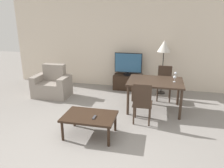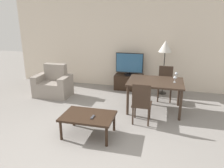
% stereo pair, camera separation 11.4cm
% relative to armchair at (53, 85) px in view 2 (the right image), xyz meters
% --- Properties ---
extents(ground_plane, '(18.00, 18.00, 0.00)m').
position_rel_armchair_xyz_m(ground_plane, '(1.66, -2.36, -0.32)').
color(ground_plane, gray).
extents(wall_back, '(7.01, 0.06, 2.70)m').
position_rel_armchair_xyz_m(wall_back, '(1.66, 1.35, 1.03)').
color(wall_back, beige).
rests_on(wall_back, ground_plane).
extents(armchair, '(0.99, 0.64, 0.89)m').
position_rel_armchair_xyz_m(armchair, '(0.00, 0.00, 0.00)').
color(armchair, gray).
rests_on(armchair, ground_plane).
extents(tv_stand, '(0.87, 0.43, 0.46)m').
position_rel_armchair_xyz_m(tv_stand, '(1.99, 1.06, -0.09)').
color(tv_stand, black).
rests_on(tv_stand, ground_plane).
extents(tv, '(0.83, 0.29, 0.68)m').
position_rel_armchair_xyz_m(tv, '(1.99, 1.06, 0.49)').
color(tv, black).
rests_on(tv, tv_stand).
extents(coffee_table, '(0.98, 0.67, 0.42)m').
position_rel_armchair_xyz_m(coffee_table, '(1.71, -1.80, 0.06)').
color(coffee_table, black).
rests_on(coffee_table, ground_plane).
extents(dining_table, '(1.28, 0.96, 0.74)m').
position_rel_armchair_xyz_m(dining_table, '(2.85, -0.31, 0.34)').
color(dining_table, '#38281E').
rests_on(dining_table, ground_plane).
extents(dining_chair_near, '(0.40, 0.40, 0.91)m').
position_rel_armchair_xyz_m(dining_chair_near, '(2.63, -1.10, 0.18)').
color(dining_chair_near, '#38281E').
rests_on(dining_chair_near, ground_plane).
extents(dining_chair_far, '(0.40, 0.40, 0.91)m').
position_rel_armchair_xyz_m(dining_chair_far, '(3.08, 0.48, 0.18)').
color(dining_chair_far, '#38281E').
rests_on(dining_chair_far, ground_plane).
extents(floor_lamp, '(0.37, 0.37, 1.55)m').
position_rel_armchair_xyz_m(floor_lamp, '(3.01, 0.94, 1.02)').
color(floor_lamp, black).
rests_on(floor_lamp, ground_plane).
extents(remote_primary, '(0.04, 0.15, 0.02)m').
position_rel_armchair_xyz_m(remote_primary, '(1.82, -1.88, 0.11)').
color(remote_primary, '#38383D').
rests_on(remote_primary, coffee_table).
extents(wine_glass_left, '(0.07, 0.07, 0.15)m').
position_rel_armchair_xyz_m(wine_glass_left, '(3.28, -0.31, 0.52)').
color(wine_glass_left, silver).
rests_on(wine_glass_left, dining_table).
extents(wine_glass_center, '(0.07, 0.07, 0.15)m').
position_rel_armchair_xyz_m(wine_glass_center, '(3.32, 0.07, 0.52)').
color(wine_glass_center, silver).
rests_on(wine_glass_center, dining_table).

